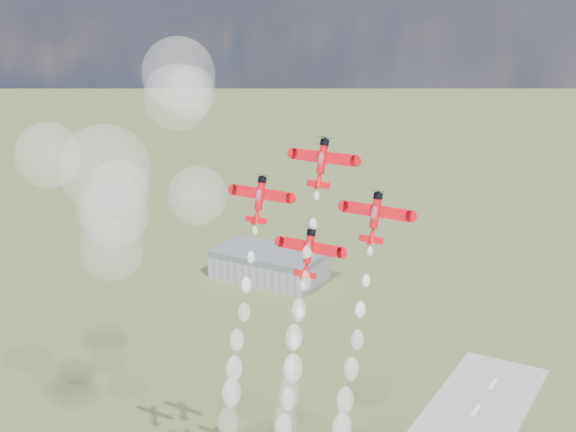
{
  "coord_description": "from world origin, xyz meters",
  "views": [
    {
      "loc": [
        60.27,
        -121.8,
        136.07
      ],
      "look_at": [
        -13.46,
        9.02,
        90.81
      ],
      "focal_mm": 50.0,
      "sensor_mm": 36.0,
      "label": 1
    }
  ],
  "objects_px": {
    "hangar": "(269,264)",
    "plane_left": "(260,198)",
    "plane_right": "(375,216)",
    "plane_lead": "(322,162)",
    "plane_slot": "(308,252)"
  },
  "relations": [
    {
      "from": "plane_lead",
      "to": "plane_slot",
      "type": "distance_m",
      "value": 17.42
    },
    {
      "from": "hangar",
      "to": "plane_lead",
      "type": "height_order",
      "value": "plane_lead"
    },
    {
      "from": "plane_left",
      "to": "plane_lead",
      "type": "bearing_deg",
      "value": 11.71
    },
    {
      "from": "plane_lead",
      "to": "plane_left",
      "type": "height_order",
      "value": "plane_lead"
    },
    {
      "from": "plane_right",
      "to": "plane_slot",
      "type": "height_order",
      "value": "plane_right"
    },
    {
      "from": "hangar",
      "to": "plane_left",
      "type": "distance_m",
      "value": 216.48
    },
    {
      "from": "plane_left",
      "to": "plane_slot",
      "type": "bearing_deg",
      "value": -11.71
    },
    {
      "from": "plane_lead",
      "to": "hangar",
      "type": "bearing_deg",
      "value": 123.74
    },
    {
      "from": "hangar",
      "to": "plane_left",
      "type": "xyz_separation_m",
      "value": [
        100.1,
        -171.06,
        87.06
      ]
    },
    {
      "from": "plane_slot",
      "to": "plane_left",
      "type": "bearing_deg",
      "value": 168.29
    },
    {
      "from": "hangar",
      "to": "plane_right",
      "type": "relative_size",
      "value": 3.7
    },
    {
      "from": "hangar",
      "to": "plane_slot",
      "type": "relative_size",
      "value": 3.7
    },
    {
      "from": "hangar",
      "to": "plane_right",
      "type": "xyz_separation_m",
      "value": [
        124.98,
        -171.06,
        87.06
      ]
    },
    {
      "from": "plane_lead",
      "to": "plane_slot",
      "type": "bearing_deg",
      "value": -90.0
    },
    {
      "from": "hangar",
      "to": "plane_right",
      "type": "bearing_deg",
      "value": -53.85
    }
  ]
}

